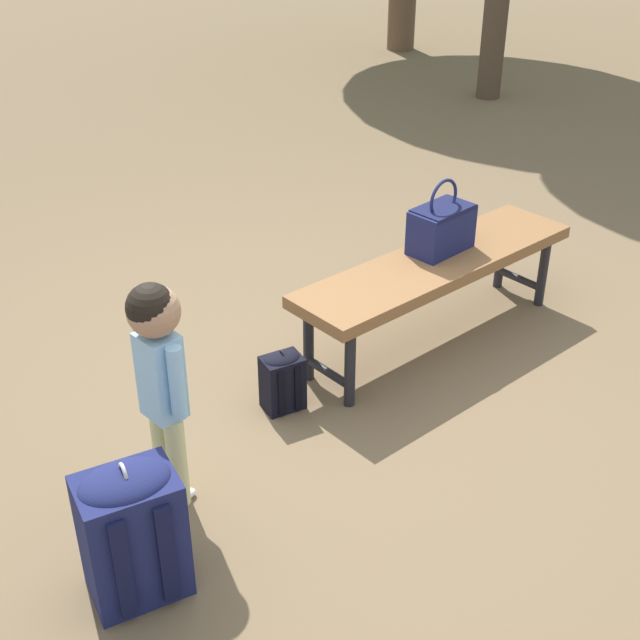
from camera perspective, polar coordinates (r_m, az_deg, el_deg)
The scene contains 6 objects.
ground_plane at distance 3.86m, azimuth -1.59°, elevation -5.60°, with size 40.00×40.00×0.00m, color brown.
park_bench at distance 4.17m, azimuth 7.82°, elevation 3.38°, with size 1.62×0.49×0.45m.
handbag at distance 4.18m, azimuth 8.12°, elevation 6.21°, with size 0.34×0.21×0.37m.
child_standing at distance 3.05m, azimuth -10.72°, elevation -2.78°, with size 0.19×0.25×0.93m.
backpack_large at distance 2.93m, azimuth -12.48°, elevation -13.47°, with size 0.36×0.32×0.54m.
backpack_small at distance 3.76m, azimuth -2.53°, elevation -3.97°, with size 0.19×0.17×0.30m.
Camera 1 is at (1.83, 2.53, 2.26)m, focal length 47.85 mm.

